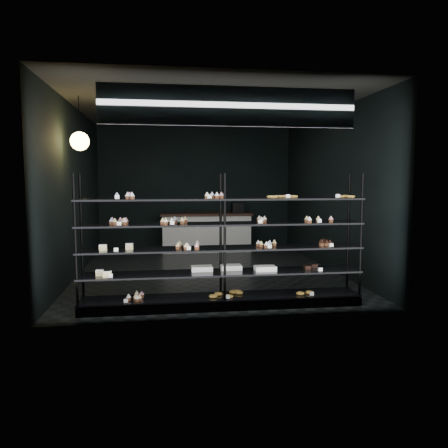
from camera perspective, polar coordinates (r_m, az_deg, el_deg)
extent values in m
cube|color=black|center=(8.76, -2.15, -6.18)|extent=(5.00, 6.00, 0.01)
cube|color=black|center=(8.68, -2.23, 14.90)|extent=(5.00, 6.00, 0.01)
cube|color=black|center=(11.56, -3.69, 4.68)|extent=(5.00, 0.01, 3.20)
cube|color=black|center=(5.59, 0.91, 3.54)|extent=(5.00, 0.01, 3.20)
cube|color=black|center=(8.68, -18.88, 4.02)|extent=(0.01, 6.00, 3.20)
cube|color=black|center=(9.16, 13.60, 4.25)|extent=(0.01, 6.00, 3.20)
cube|color=black|center=(6.38, -0.18, -10.23)|extent=(4.00, 0.50, 0.12)
cylinder|color=black|center=(6.02, -18.81, -2.49)|extent=(0.04, 0.04, 1.85)
cylinder|color=black|center=(6.45, -18.08, -1.94)|extent=(0.04, 0.04, 1.85)
cylinder|color=black|center=(5.97, 0.11, -2.25)|extent=(0.04, 0.04, 1.85)
cylinder|color=black|center=(6.40, -0.45, -1.71)|extent=(0.04, 0.04, 1.85)
cylinder|color=black|center=(6.54, 17.46, -1.81)|extent=(0.04, 0.04, 1.85)
cylinder|color=black|center=(6.94, 15.91, -1.35)|extent=(0.04, 0.04, 1.85)
cube|color=black|center=(6.35, -0.18, -9.45)|extent=(4.00, 0.50, 0.03)
cube|color=black|center=(6.27, -0.18, -6.36)|extent=(4.00, 0.50, 0.02)
cube|color=black|center=(6.21, -0.18, -3.20)|extent=(4.00, 0.50, 0.02)
cube|color=black|center=(6.16, -0.18, 0.01)|extent=(4.00, 0.50, 0.02)
cube|color=black|center=(6.14, -0.18, 3.27)|extent=(4.00, 0.50, 0.02)
cube|color=white|center=(5.92, -13.37, 3.38)|extent=(0.06, 0.04, 0.06)
cube|color=white|center=(5.93, -1.91, 3.54)|extent=(0.05, 0.04, 0.06)
cube|color=white|center=(6.14, 8.27, 3.56)|extent=(0.05, 0.04, 0.06)
cube|color=white|center=(6.40, 14.98, 3.51)|extent=(0.06, 0.04, 0.06)
cube|color=white|center=(5.95, -13.43, 0.01)|extent=(0.06, 0.04, 0.06)
cube|color=white|center=(5.92, -6.31, 0.11)|extent=(0.05, 0.04, 0.06)
cube|color=white|center=(6.07, 4.77, 0.26)|extent=(0.06, 0.04, 0.06)
cube|color=white|center=(6.33, 12.69, 0.36)|extent=(0.06, 0.04, 0.06)
cube|color=white|center=(6.00, -14.17, -3.32)|extent=(0.06, 0.04, 0.06)
cube|color=white|center=(5.98, -4.53, -3.21)|extent=(0.05, 0.04, 0.06)
cube|color=white|center=(6.15, 6.36, -2.96)|extent=(0.05, 0.04, 0.06)
cube|color=white|center=(6.41, 13.57, -2.74)|extent=(0.06, 0.04, 0.06)
cube|color=white|center=(6.07, -14.52, -6.59)|extent=(0.06, 0.04, 0.06)
cube|color=white|center=(6.43, 12.50, -5.86)|extent=(0.06, 0.04, 0.06)
cube|color=white|center=(6.13, -12.23, -9.78)|extent=(0.06, 0.04, 0.06)
cube|color=white|center=(6.18, 0.37, -9.54)|extent=(0.06, 0.04, 0.06)
cube|color=white|center=(6.45, 11.08, -8.98)|extent=(0.06, 0.04, 0.06)
cube|color=#0F0C40|center=(5.75, 0.80, 15.11)|extent=(3.20, 0.04, 0.45)
cube|color=white|center=(5.73, 0.83, 15.14)|extent=(3.30, 0.02, 0.50)
cylinder|color=black|center=(7.68, -18.44, 13.51)|extent=(0.01, 0.01, 0.58)
sphere|color=#FFC659|center=(7.63, -18.33, 10.23)|extent=(0.30, 0.30, 0.30)
cube|color=silver|center=(11.16, -2.34, -1.22)|extent=(2.22, 0.60, 0.92)
cube|color=black|center=(11.11, -2.35, 1.28)|extent=(2.31, 0.65, 0.06)
cube|color=black|center=(11.21, 1.79, 2.12)|extent=(0.30, 0.30, 0.25)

